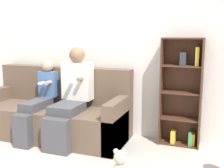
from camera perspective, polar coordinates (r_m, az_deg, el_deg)
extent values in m
plane|color=#BCB2A8|center=(3.46, -10.70, -13.64)|extent=(14.00, 14.00, 0.00)
cube|color=silver|center=(4.00, -4.30, 8.50)|extent=(10.00, 0.06, 2.55)
cube|color=brown|center=(3.86, -12.54, -7.88)|extent=(2.02, 0.62, 0.42)
cube|color=brown|center=(4.12, -9.64, -2.96)|extent=(2.02, 0.18, 0.93)
cube|color=brown|center=(3.43, 0.82, -8.26)|extent=(0.14, 0.62, 0.61)
cube|color=#47474C|center=(3.40, -11.30, -10.31)|extent=(0.34, 0.12, 0.42)
cube|color=#47474C|center=(3.54, -9.14, -4.93)|extent=(0.34, 0.42, 0.11)
cube|color=white|center=(3.73, -7.01, 0.62)|extent=(0.40, 0.18, 0.49)
sphere|color=#8C664C|center=(3.69, -7.12, 5.88)|extent=(0.20, 0.20, 0.20)
cylinder|color=#8C664C|center=(3.55, -6.50, 0.96)|extent=(0.05, 0.10, 0.05)
cube|color=white|center=(3.56, -8.42, 0.94)|extent=(0.05, 0.12, 0.02)
cube|color=#47474C|center=(3.66, -17.70, -9.11)|extent=(0.22, 0.12, 0.42)
cube|color=#47474C|center=(3.81, -15.12, -4.07)|extent=(0.22, 0.48, 0.11)
cube|color=#476B9E|center=(4.01, -12.79, 0.06)|extent=(0.26, 0.12, 0.35)
sphere|color=tan|center=(3.97, -12.93, 3.67)|extent=(0.17, 0.17, 0.17)
cylinder|color=tan|center=(3.87, -12.81, 0.25)|extent=(0.05, 0.10, 0.05)
cube|color=white|center=(3.87, -14.10, 0.19)|extent=(0.05, 0.12, 0.02)
cube|color=#4C2D1E|center=(3.60, 10.05, -1.47)|extent=(0.02, 0.23, 1.34)
cube|color=#4C2D1E|center=(3.55, 17.67, -1.96)|extent=(0.02, 0.23, 1.34)
cube|color=#4C2D1E|center=(3.67, 14.03, -1.40)|extent=(0.50, 0.02, 1.34)
cube|color=#4C2D1E|center=(3.75, 13.41, -11.68)|extent=(0.46, 0.20, 0.02)
cube|color=#4C2D1E|center=(3.64, 13.61, -6.82)|extent=(0.46, 0.20, 0.02)
cube|color=#4C2D1E|center=(3.56, 13.83, -1.72)|extent=(0.46, 0.20, 0.02)
cube|color=#4C2D1E|center=(3.51, 14.05, 3.58)|extent=(0.46, 0.20, 0.02)
cube|color=#4C2D1E|center=(3.49, 14.28, 8.98)|extent=(0.46, 0.20, 0.02)
cube|color=gold|center=(3.71, 16.03, -10.69)|extent=(0.06, 0.11, 0.15)
cube|color=#429956|center=(3.71, 15.60, -10.51)|extent=(0.04, 0.16, 0.17)
cube|color=gold|center=(3.49, 16.98, 5.38)|extent=(0.04, 0.12, 0.22)
cube|color=gold|center=(3.73, 12.35, -10.34)|extent=(0.05, 0.15, 0.16)
cube|color=#333338|center=(3.50, 14.28, 4.99)|extent=(0.07, 0.13, 0.16)
sphere|color=beige|center=(2.67, 1.73, -14.65)|extent=(0.13, 0.13, 0.13)
sphere|color=beige|center=(2.67, 0.80, -13.52)|extent=(0.05, 0.05, 0.05)
sphere|color=beige|center=(2.64, 2.68, -13.78)|extent=(0.05, 0.05, 0.05)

